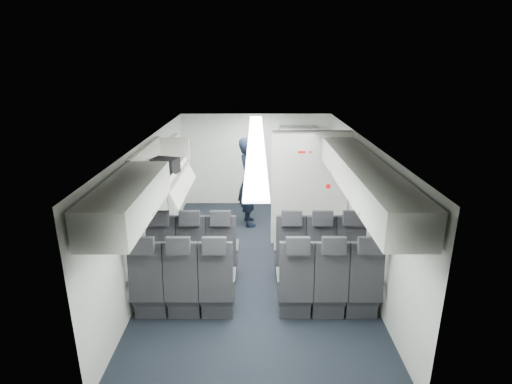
{
  "coord_description": "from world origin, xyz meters",
  "views": [
    {
      "loc": [
        -0.0,
        -6.11,
        3.32
      ],
      "look_at": [
        0.0,
        0.4,
        1.15
      ],
      "focal_mm": 28.0,
      "sensor_mm": 36.0,
      "label": 1
    }
  ],
  "objects_px": {
    "seat_row_front": "(256,256)",
    "flight_attendant": "(249,182)",
    "seat_row_mid": "(256,288)",
    "carry_on_bag": "(165,165)",
    "galley_unit": "(297,168)",
    "boarding_door": "(175,183)"
  },
  "relations": [
    {
      "from": "galley_unit",
      "to": "seat_row_front",
      "type": "bearing_deg",
      "value": -106.28
    },
    {
      "from": "boarding_door",
      "to": "flight_attendant",
      "type": "bearing_deg",
      "value": 7.38
    },
    {
      "from": "seat_row_mid",
      "to": "carry_on_bag",
      "type": "bearing_deg",
      "value": 140.7
    },
    {
      "from": "galley_unit",
      "to": "flight_attendant",
      "type": "relative_size",
      "value": 1.02
    },
    {
      "from": "seat_row_front",
      "to": "carry_on_bag",
      "type": "distance_m",
      "value": 1.97
    },
    {
      "from": "seat_row_mid",
      "to": "galley_unit",
      "type": "relative_size",
      "value": 1.75
    },
    {
      "from": "seat_row_mid",
      "to": "flight_attendant",
      "type": "bearing_deg",
      "value": 92.6
    },
    {
      "from": "carry_on_bag",
      "to": "galley_unit",
      "type": "bearing_deg",
      "value": 70.11
    },
    {
      "from": "flight_attendant",
      "to": "carry_on_bag",
      "type": "bearing_deg",
      "value": 138.1
    },
    {
      "from": "seat_row_mid",
      "to": "flight_attendant",
      "type": "height_order",
      "value": "flight_attendant"
    },
    {
      "from": "boarding_door",
      "to": "flight_attendant",
      "type": "xyz_separation_m",
      "value": [
        1.49,
        0.19,
        -0.03
      ]
    },
    {
      "from": "seat_row_front",
      "to": "boarding_door",
      "type": "bearing_deg",
      "value": 128.16
    },
    {
      "from": "flight_attendant",
      "to": "carry_on_bag",
      "type": "xyz_separation_m",
      "value": [
        -1.22,
        -2.07,
        0.88
      ]
    },
    {
      "from": "seat_row_mid",
      "to": "boarding_door",
      "type": "distance_m",
      "value": 3.45
    },
    {
      "from": "flight_attendant",
      "to": "seat_row_front",
      "type": "bearing_deg",
      "value": 172.17
    },
    {
      "from": "seat_row_mid",
      "to": "carry_on_bag",
      "type": "height_order",
      "value": "carry_on_bag"
    },
    {
      "from": "galley_unit",
      "to": "flight_attendant",
      "type": "distance_m",
      "value": 1.47
    },
    {
      "from": "seat_row_mid",
      "to": "carry_on_bag",
      "type": "xyz_separation_m",
      "value": [
        -1.36,
        1.11,
        1.41
      ]
    },
    {
      "from": "galley_unit",
      "to": "flight_attendant",
      "type": "height_order",
      "value": "galley_unit"
    },
    {
      "from": "seat_row_front",
      "to": "flight_attendant",
      "type": "relative_size",
      "value": 1.79
    },
    {
      "from": "boarding_door",
      "to": "seat_row_mid",
      "type": "bearing_deg",
      "value": -61.23
    },
    {
      "from": "seat_row_mid",
      "to": "flight_attendant",
      "type": "relative_size",
      "value": 1.79
    }
  ]
}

